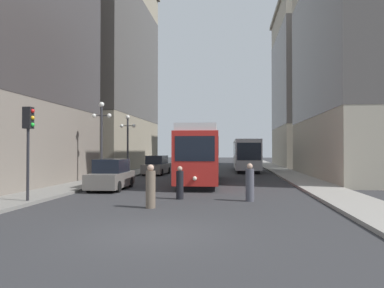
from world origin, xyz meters
name	(u,v)px	position (x,y,z in m)	size (l,w,h in m)	color
ground_plane	(153,233)	(0.00, 0.00, 0.00)	(200.00, 200.00, 0.00)	#303033
sidewalk_left	(164,166)	(-7.54, 40.00, 0.07)	(2.55, 120.00, 0.15)	gray
sidewalk_right	(271,166)	(7.54, 40.00, 0.07)	(2.55, 120.00, 0.15)	gray
streetcar	(200,154)	(-0.04, 15.52, 2.10)	(3.07, 12.29, 3.89)	black
transit_bus	(246,154)	(3.78, 30.70, 1.95)	(2.74, 12.48, 3.45)	black
parked_car_left_near	(157,166)	(-4.96, 23.45, 0.84)	(2.02, 4.93, 1.82)	black
parked_car_left_mid	(111,175)	(-4.97, 10.60, 0.84)	(1.99, 4.41, 1.82)	black
pedestrian_crossing_near	(250,184)	(3.05, 6.64, 0.81)	(0.39, 0.39, 1.75)	#4C4C56
pedestrian_crossing_far	(180,184)	(-0.27, 6.97, 0.74)	(0.36, 0.36, 1.59)	black
pedestrian_on_sidewalk	(151,188)	(-1.07, 4.26, 0.83)	(0.40, 0.40, 1.78)	#6B5B4C
traffic_light_near_left	(29,128)	(-6.65, 4.68, 3.31)	(0.47, 0.36, 4.10)	#232328
lamp_post_left_near	(102,129)	(-6.86, 13.96, 3.81)	(1.41, 0.36, 5.59)	#333338
lamp_post_left_far	(128,136)	(-6.86, 20.19, 3.63)	(1.41, 0.36, 5.27)	#333338
building_left_corner	(81,65)	(-16.40, 32.03, 12.98)	(15.77, 20.20, 25.21)	gray
building_right_corner	(320,84)	(14.72, 41.83, 11.78)	(12.41, 16.55, 22.88)	#B2A893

